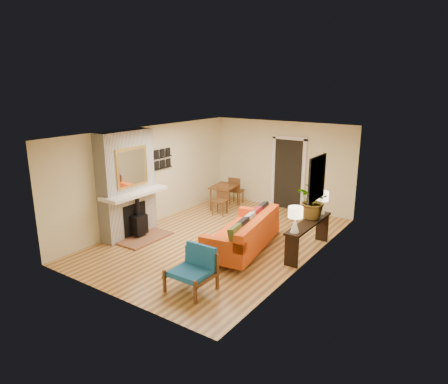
{
  "coord_description": "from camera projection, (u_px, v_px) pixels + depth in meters",
  "views": [
    {
      "loc": [
        5.2,
        -7.39,
        3.68
      ],
      "look_at": [
        0.0,
        0.2,
        1.15
      ],
      "focal_mm": 32.0,
      "sensor_mm": 36.0,
      "label": 1
    }
  ],
  "objects": [
    {
      "name": "room_shell",
      "position": [
        291.0,
        173.0,
        11.12
      ],
      "size": [
        6.5,
        6.5,
        6.5
      ],
      "color": "#D8A653",
      "rests_on": "ground"
    },
    {
      "name": "sofa",
      "position": [
        246.0,
        234.0,
        8.93
      ],
      "size": [
        1.36,
        2.45,
        0.91
      ],
      "color": "silver",
      "rests_on": "ground"
    },
    {
      "name": "ottoman",
      "position": [
        262.0,
        228.0,
        9.87
      ],
      "size": [
        0.83,
        0.83,
        0.36
      ],
      "color": "silver",
      "rests_on": "ground"
    },
    {
      "name": "fireplace",
      "position": [
        128.0,
        187.0,
        9.65
      ],
      "size": [
        1.09,
        1.68,
        2.6
      ],
      "color": "white",
      "rests_on": "ground"
    },
    {
      "name": "lamp_near",
      "position": [
        295.0,
        217.0,
        8.07
      ],
      "size": [
        0.3,
        0.3,
        0.54
      ],
      "color": "white",
      "rests_on": "console_table"
    },
    {
      "name": "console_table",
      "position": [
        309.0,
        228.0,
        8.79
      ],
      "size": [
        0.34,
        1.85,
        0.72
      ],
      "color": "black",
      "rests_on": "ground"
    },
    {
      "name": "lamp_far",
      "position": [
        322.0,
        200.0,
        9.22
      ],
      "size": [
        0.3,
        0.3,
        0.54
      ],
      "color": "white",
      "rests_on": "console_table"
    },
    {
      "name": "houseplant",
      "position": [
        315.0,
        201.0,
        8.87
      ],
      "size": [
        0.91,
        0.85,
        0.84
      ],
      "primitive_type": "imported",
      "rotation": [
        0.0,
        0.0,
        -0.3
      ],
      "color": "#1E5919",
      "rests_on": "console_table"
    },
    {
      "name": "dining_table",
      "position": [
        227.0,
        190.0,
        11.92
      ],
      "size": [
        0.86,
        1.64,
        0.86
      ],
      "color": "brown",
      "rests_on": "ground"
    },
    {
      "name": "blue_chair",
      "position": [
        195.0,
        267.0,
        7.3
      ],
      "size": [
        0.76,
        0.75,
        0.79
      ],
      "color": "brown",
      "rests_on": "ground"
    }
  ]
}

